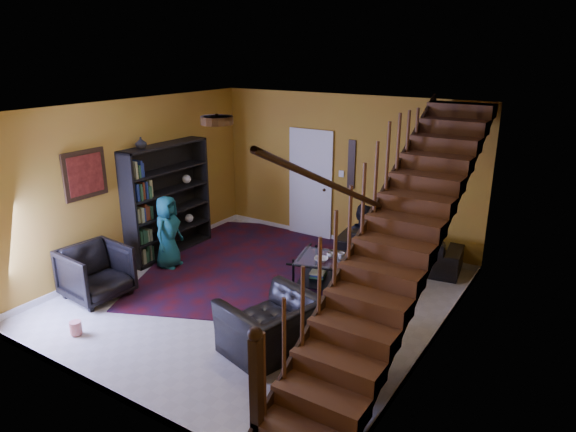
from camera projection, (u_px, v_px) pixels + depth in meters
name	position (u px, v px, depth m)	size (l,w,h in m)	color
floor	(259.00, 297.00, 7.73)	(5.50, 5.50, 0.00)	beige
room	(243.00, 249.00, 9.46)	(5.50, 5.50, 5.50)	#A96E25
staircase	(400.00, 237.00, 6.21)	(0.95, 5.02, 3.18)	brown
bookshelf	(168.00, 202.00, 9.14)	(0.35, 1.80, 2.00)	black
door	(311.00, 186.00, 9.95)	(0.82, 0.05, 2.05)	silver
framed_picture	(85.00, 174.00, 7.78)	(0.04, 0.74, 0.74)	maroon
wall_hanging	(352.00, 164.00, 9.35)	(0.14, 0.03, 0.90)	black
ceiling_fixture	(217.00, 120.00, 6.23)	(0.40, 0.40, 0.10)	#3F2814
rug	(259.00, 263.00, 8.94)	(3.57, 4.08, 0.02)	#420B11
sofa	(399.00, 248.00, 8.81)	(2.09, 0.82, 0.61)	black
armchair_left	(96.00, 273.00, 7.62)	(0.85, 0.88, 0.80)	black
armchair_right	(271.00, 326.00, 6.24)	(1.09, 0.96, 0.71)	black
person_adult_a	(366.00, 249.00, 9.22)	(0.42, 0.28, 1.16)	black
person_adult_b	(361.00, 242.00, 9.23)	(0.69, 0.53, 1.41)	black
person_child	(168.00, 232.00, 8.62)	(0.61, 0.40, 1.26)	#165056
coffee_table	(340.00, 272.00, 7.88)	(1.48, 1.09, 0.50)	black
cup_a	(330.00, 256.00, 7.86)	(0.11, 0.11, 0.09)	#999999
cup_b	(341.00, 256.00, 7.83)	(0.11, 0.11, 0.10)	#999999
bowl	(321.00, 259.00, 7.77)	(0.21, 0.21, 0.05)	#999999
vase	(141.00, 143.00, 8.38)	(0.18, 0.18, 0.19)	#999999
popcorn_bucket	(76.00, 328.00, 6.69)	(0.15, 0.15, 0.17)	red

